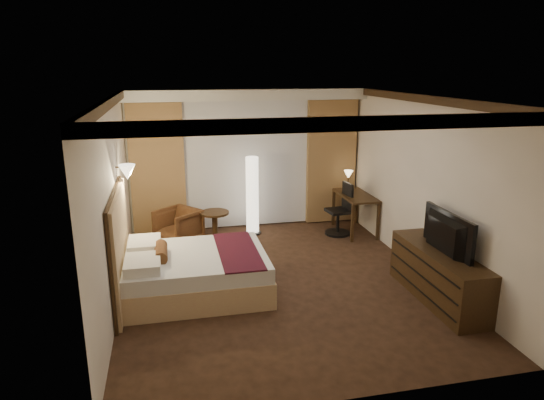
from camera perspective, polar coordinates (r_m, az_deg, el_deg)
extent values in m
cube|color=black|center=(7.34, 0.68, -9.50)|extent=(4.50, 5.50, 0.01)
cube|color=white|center=(6.67, 0.75, 12.03)|extent=(4.50, 5.50, 0.01)
cube|color=beige|center=(9.52, -3.05, 4.84)|extent=(4.50, 0.02, 2.70)
cube|color=beige|center=(6.76, -18.22, -0.34)|extent=(0.02, 5.50, 2.70)
cube|color=beige|center=(7.70, 17.26, 1.62)|extent=(0.02, 5.50, 2.70)
cube|color=white|center=(9.12, -2.90, 12.30)|extent=(4.50, 0.50, 0.20)
cube|color=silver|center=(9.46, -2.96, 4.16)|extent=(2.48, 0.04, 2.45)
cube|color=#A5774B|center=(9.28, -13.32, 3.54)|extent=(1.00, 0.14, 2.45)
cube|color=#A5774B|center=(9.82, 6.96, 4.48)|extent=(1.00, 0.14, 2.45)
imported|color=#502818|center=(8.91, -10.99, -2.85)|extent=(0.91, 0.92, 0.69)
imported|color=black|center=(6.78, 19.25, -3.14)|extent=(0.65, 1.12, 0.15)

